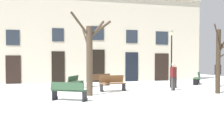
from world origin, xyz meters
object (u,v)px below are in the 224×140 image
object	(u,v)px
streetlamp	(172,51)
person_strolling	(218,72)
tree_left_of_center	(90,55)
bench_near_center_tree	(99,80)
bench_far_corner	(112,83)
person_by_shop_door	(173,75)
bench_facing_shops	(197,78)
litter_bin	(173,81)
bench_back_to_back_right	(75,82)
bench_by_litter_bin	(69,91)
tree_right_of_center	(220,58)

from	to	relation	value
streetlamp	person_strolling	xyz separation A→B (m)	(2.34, -2.30, -1.51)
tree_left_of_center	bench_near_center_tree	bearing A→B (deg)	73.54
bench_far_corner	person_by_shop_door	bearing A→B (deg)	-18.65
bench_facing_shops	bench_far_corner	xyz separation A→B (m)	(-7.36, -2.54, -0.02)
litter_bin	bench_near_center_tree	bearing A→B (deg)	155.91
bench_far_corner	person_strolling	xyz separation A→B (m)	(7.69, 0.59, 0.53)
tree_left_of_center	bench_back_to_back_right	size ratio (longest dim) A/B	2.40
bench_by_litter_bin	person_strolling	bearing A→B (deg)	-131.49
bench_near_center_tree	person_strolling	xyz separation A→B (m)	(7.93, -2.41, 0.55)
tree_right_of_center	bench_by_litter_bin	distance (m)	8.43
person_by_shop_door	bench_far_corner	bearing A→B (deg)	144.66
bench_back_to_back_right	bench_near_center_tree	bearing A→B (deg)	-30.13
bench_far_corner	person_by_shop_door	world-z (taller)	person_by_shop_door
litter_bin	person_by_shop_door	distance (m)	1.80
streetlamp	bench_far_corner	world-z (taller)	streetlamp
litter_bin	tree_left_of_center	bearing A→B (deg)	-158.42
bench_near_center_tree	bench_facing_shops	xyz separation A→B (m)	(7.60, -0.46, 0.04)
bench_back_to_back_right	person_by_shop_door	bearing A→B (deg)	-87.02
tree_left_of_center	person_by_shop_door	distance (m)	5.43
streetlamp	person_strolling	bearing A→B (deg)	-44.56
tree_left_of_center	person_by_shop_door	size ratio (longest dim) A/B	2.52
streetlamp	bench_facing_shops	world-z (taller)	streetlamp
tree_left_of_center	bench_back_to_back_right	bearing A→B (deg)	97.88
litter_bin	bench_back_to_back_right	world-z (taller)	bench_back_to_back_right
litter_bin	bench_back_to_back_right	xyz separation A→B (m)	(-6.49, 0.91, 0.03)
tree_right_of_center	tree_left_of_center	xyz separation A→B (m)	(-7.08, 0.94, 0.13)
tree_right_of_center	tree_left_of_center	world-z (taller)	tree_left_of_center
tree_left_of_center	bench_near_center_tree	size ratio (longest dim) A/B	2.34
bench_near_center_tree	bench_far_corner	size ratio (longest dim) A/B	1.11
litter_bin	bench_back_to_back_right	bearing A→B (deg)	171.98
person_strolling	bench_near_center_tree	bearing A→B (deg)	38.38
tree_left_of_center	bench_by_litter_bin	bearing A→B (deg)	-128.84
streetlamp	bench_by_litter_bin	bearing A→B (deg)	-144.12
tree_left_of_center	bench_far_corner	distance (m)	2.70
person_strolling	person_by_shop_door	bearing A→B (deg)	72.07
streetlamp	person_by_shop_door	distance (m)	4.21
bench_far_corner	bench_back_to_back_right	distance (m)	2.72
tree_left_of_center	litter_bin	xyz separation A→B (m)	(6.03, 2.38, -1.69)
streetlamp	person_strolling	world-z (taller)	streetlamp
bench_facing_shops	bench_back_to_back_right	distance (m)	9.41
person_by_shop_door	tree_right_of_center	bearing A→B (deg)	-70.04
streetlamp	litter_bin	bearing A→B (deg)	-113.98
bench_back_to_back_right	person_by_shop_door	size ratio (longest dim) A/B	1.05
bench_back_to_back_right	person_strolling	bearing A→B (deg)	-71.00
streetlamp	bench_by_litter_bin	size ratio (longest dim) A/B	2.50
tree_right_of_center	streetlamp	size ratio (longest dim) A/B	0.89
tree_right_of_center	bench_back_to_back_right	bearing A→B (deg)	150.62
tree_right_of_center	bench_facing_shops	distance (m)	5.50
tree_right_of_center	person_by_shop_door	size ratio (longest dim) A/B	2.19
streetlamp	bench_back_to_back_right	distance (m)	7.74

